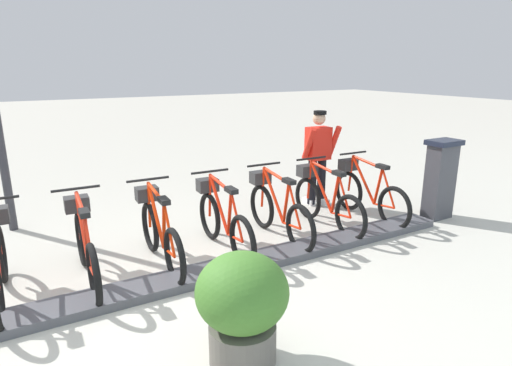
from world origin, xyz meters
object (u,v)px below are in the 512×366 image
at_px(bike_docked_5, 85,245).
at_px(worker_near_rack, 318,154).
at_px(bike_docked_2, 277,209).
at_px(bike_docked_4, 159,231).
at_px(payment_kiosk, 440,178).
at_px(planter_bush, 242,304).
at_px(bike_docked_3, 222,219).
at_px(bike_docked_0, 367,192).
at_px(bike_docked_1, 325,200).

height_order(bike_docked_5, worker_near_rack, worker_near_rack).
height_order(bike_docked_2, bike_docked_5, same).
bearing_deg(bike_docked_4, payment_kiosk, -97.35).
relative_size(bike_docked_4, planter_bush, 1.77).
distance_m(bike_docked_5, worker_near_rack, 4.15).
relative_size(bike_docked_2, worker_near_rack, 1.04).
xyz_separation_m(bike_docked_4, bike_docked_5, (0.00, 0.86, 0.00)).
height_order(bike_docked_2, bike_docked_3, same).
xyz_separation_m(bike_docked_0, bike_docked_1, (0.00, 0.86, 0.00)).
bearing_deg(bike_docked_0, bike_docked_2, 90.00).
distance_m(bike_docked_1, bike_docked_5, 3.44).
xyz_separation_m(payment_kiosk, bike_docked_1, (0.57, 1.86, -0.24)).
relative_size(bike_docked_1, worker_near_rack, 1.04).
bearing_deg(bike_docked_5, bike_docked_3, -90.00).
xyz_separation_m(bike_docked_1, bike_docked_3, (0.00, 1.72, 0.00)).
bearing_deg(bike_docked_5, bike_docked_2, -90.00).
xyz_separation_m(bike_docked_0, planter_bush, (-2.14, 3.41, 0.11)).
bearing_deg(bike_docked_4, planter_bush, -179.28).
relative_size(bike_docked_1, bike_docked_3, 1.00).
distance_m(bike_docked_3, bike_docked_5, 1.72).
bearing_deg(bike_docked_4, bike_docked_5, 90.00).
bearing_deg(worker_near_rack, bike_docked_3, 112.49).
distance_m(bike_docked_1, planter_bush, 3.33).
distance_m(bike_docked_0, planter_bush, 4.03).
distance_m(bike_docked_2, bike_docked_5, 2.58).
distance_m(bike_docked_3, bike_docked_4, 0.86).
height_order(bike_docked_1, bike_docked_3, same).
xyz_separation_m(bike_docked_3, worker_near_rack, (0.95, -2.30, 0.48)).
bearing_deg(payment_kiosk, bike_docked_1, 72.88).
relative_size(bike_docked_3, worker_near_rack, 1.04).
distance_m(payment_kiosk, bike_docked_4, 4.48).
bearing_deg(bike_docked_5, planter_bush, -157.53).
bearing_deg(worker_near_rack, payment_kiosk, -139.99).
bearing_deg(payment_kiosk, bike_docked_3, 80.91).
bearing_deg(bike_docked_2, bike_docked_1, -90.00).
relative_size(bike_docked_0, planter_bush, 1.77).
distance_m(bike_docked_1, bike_docked_3, 1.72).
height_order(payment_kiosk, planter_bush, payment_kiosk).
xyz_separation_m(payment_kiosk, bike_docked_2, (0.57, 2.72, -0.24)).
relative_size(bike_docked_0, worker_near_rack, 1.04).
relative_size(payment_kiosk, bike_docked_2, 0.74).
bearing_deg(bike_docked_1, payment_kiosk, -107.12).
height_order(payment_kiosk, worker_near_rack, worker_near_rack).
bearing_deg(payment_kiosk, worker_near_rack, 40.01).
bearing_deg(payment_kiosk, bike_docked_0, 60.16).
bearing_deg(bike_docked_3, worker_near_rack, -67.51).
distance_m(bike_docked_3, planter_bush, 2.30).
relative_size(payment_kiosk, bike_docked_3, 0.74).
distance_m(bike_docked_4, planter_bush, 2.15).
xyz_separation_m(bike_docked_0, bike_docked_2, (0.00, 1.72, 0.00)).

